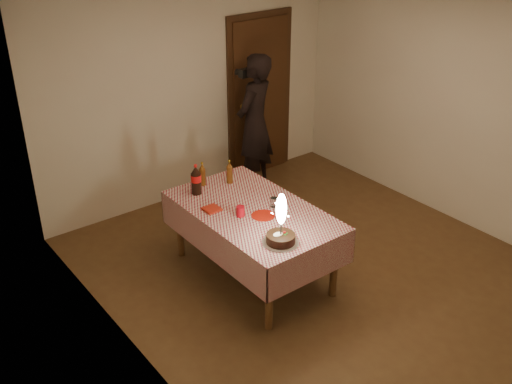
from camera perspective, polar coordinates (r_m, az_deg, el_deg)
ground at (r=6.20m, az=5.74°, el=-7.29°), size 4.00×4.50×0.01m
room_shell at (r=5.51m, az=6.26°, el=7.50°), size 4.04×4.54×2.62m
dining_table at (r=5.75m, az=-0.30°, el=-2.52°), size 1.02×1.72×0.74m
birthday_cake at (r=5.13m, az=2.39°, el=-3.61°), size 0.32×0.32×0.48m
red_plate at (r=5.59m, az=0.68°, el=-2.25°), size 0.22×0.22×0.01m
red_cup at (r=5.57m, az=-1.49°, el=-1.84°), size 0.08×0.08×0.10m
clear_cup at (r=5.74m, az=1.71°, el=-0.98°), size 0.07×0.07×0.09m
napkin_stack at (r=5.70m, az=-4.22°, el=-1.63°), size 0.15×0.15×0.02m
cola_bottle at (r=5.95m, az=-5.73°, el=1.17°), size 0.10×0.10×0.32m
amber_bottle_left at (r=6.14m, az=-5.13°, el=1.67°), size 0.06×0.06×0.25m
amber_bottle_right at (r=6.16m, az=-2.54°, el=1.89°), size 0.06×0.06×0.25m
photographer at (r=7.41m, az=-0.14°, el=6.52°), size 0.76×0.65×1.75m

